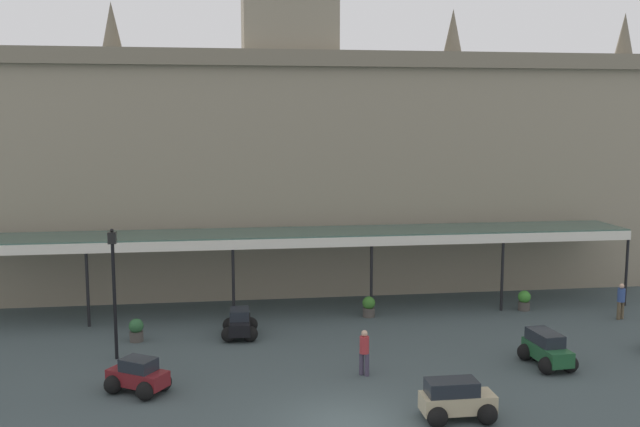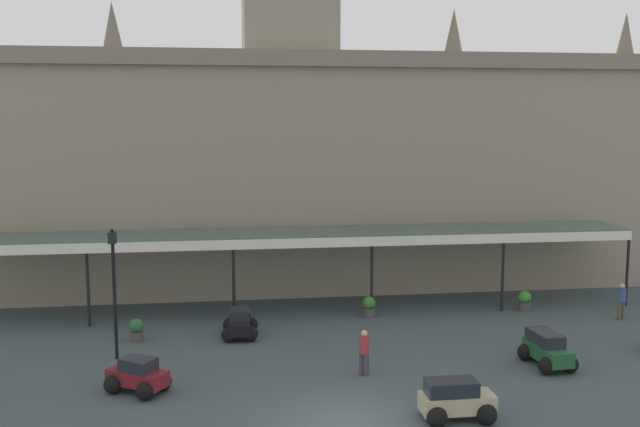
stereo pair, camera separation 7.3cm
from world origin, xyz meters
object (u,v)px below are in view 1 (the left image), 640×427
(car_beige_estate, at_px, (456,402))
(pedestrian_crossing_forecourt, at_px, (621,300))
(victorian_lamppost, at_px, (114,279))
(planter_by_canopy, at_px, (369,306))
(car_green_estate, at_px, (547,351))
(car_maroon_sedan, at_px, (138,378))
(planter_forecourt_centre, at_px, (136,330))
(car_black_sedan, at_px, (240,325))
(pedestrian_near_entrance, at_px, (364,351))
(planter_near_kerb, at_px, (524,300))

(car_beige_estate, height_order, pedestrian_crossing_forecourt, pedestrian_crossing_forecourt)
(car_beige_estate, height_order, victorian_lamppost, victorian_lamppost)
(planter_by_canopy, bearing_deg, car_green_estate, -54.65)
(car_maroon_sedan, bearing_deg, planter_forecourt_centre, 97.13)
(victorian_lamppost, xyz_separation_m, planter_by_canopy, (10.78, 4.35, -2.65))
(victorian_lamppost, height_order, planter_forecourt_centre, victorian_lamppost)
(car_green_estate, xyz_separation_m, pedestrian_crossing_forecourt, (6.17, 5.37, 0.34))
(car_green_estate, relative_size, car_black_sedan, 1.11)
(pedestrian_near_entrance, distance_m, planter_near_kerb, 11.97)
(car_maroon_sedan, height_order, planter_by_canopy, car_maroon_sedan)
(car_maroon_sedan, relative_size, pedestrian_near_entrance, 1.35)
(pedestrian_near_entrance, height_order, planter_near_kerb, pedestrian_near_entrance)
(pedestrian_near_entrance, xyz_separation_m, planter_forecourt_centre, (-8.56, 5.13, -0.42))
(car_green_estate, relative_size, car_maroon_sedan, 1.03)
(car_maroon_sedan, distance_m, pedestrian_crossing_forecourt, 21.78)
(pedestrian_crossing_forecourt, bearing_deg, car_maroon_sedan, -164.25)
(planter_near_kerb, bearing_deg, planter_by_canopy, -179.44)
(planter_forecourt_centre, relative_size, planter_near_kerb, 1.00)
(planter_by_canopy, bearing_deg, car_maroon_sedan, -140.50)
(planter_forecourt_centre, distance_m, planter_by_canopy, 10.53)
(car_beige_estate, xyz_separation_m, planter_by_canopy, (-0.32, 11.47, -0.07))
(car_black_sedan, bearing_deg, planter_by_canopy, 20.29)
(pedestrian_near_entrance, height_order, pedestrian_crossing_forecourt, same)
(planter_near_kerb, bearing_deg, pedestrian_crossing_forecourt, -28.81)
(victorian_lamppost, bearing_deg, pedestrian_near_entrance, -18.47)
(car_maroon_sedan, height_order, planter_near_kerb, car_maroon_sedan)
(car_beige_estate, bearing_deg, planter_near_kerb, 57.61)
(car_maroon_sedan, bearing_deg, car_beige_estate, -19.87)
(car_black_sedan, distance_m, victorian_lamppost, 5.84)
(pedestrian_crossing_forecourt, distance_m, planter_near_kerb, 4.29)
(car_black_sedan, relative_size, planter_forecourt_centre, 2.18)
(victorian_lamppost, distance_m, planter_by_canopy, 11.93)
(pedestrian_crossing_forecourt, height_order, planter_forecourt_centre, pedestrian_crossing_forecourt)
(pedestrian_crossing_forecourt, relative_size, planter_forecourt_centre, 1.74)
(pedestrian_crossing_forecourt, height_order, planter_near_kerb, pedestrian_crossing_forecourt)
(planter_near_kerb, xyz_separation_m, planter_by_canopy, (-7.64, -0.07, 0.00))
(car_green_estate, xyz_separation_m, car_beige_estate, (-4.90, -4.12, 0.00))
(car_green_estate, distance_m, pedestrian_crossing_forecourt, 8.19)
(car_green_estate, bearing_deg, pedestrian_crossing_forecourt, 41.03)
(car_black_sedan, bearing_deg, car_beige_estate, -55.57)
(car_green_estate, distance_m, car_beige_estate, 6.40)
(car_black_sedan, bearing_deg, pedestrian_crossing_forecourt, 0.80)
(car_green_estate, distance_m, car_black_sedan, 12.35)
(car_beige_estate, relative_size, planter_near_kerb, 2.35)
(car_beige_estate, bearing_deg, pedestrian_near_entrance, 116.46)
(pedestrian_near_entrance, relative_size, pedestrian_crossing_forecourt, 1.00)
(car_beige_estate, bearing_deg, planter_by_canopy, 91.58)
(car_black_sedan, relative_size, victorian_lamppost, 0.41)
(car_maroon_sedan, distance_m, victorian_lamppost, 4.57)
(car_green_estate, distance_m, pedestrian_near_entrance, 6.94)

